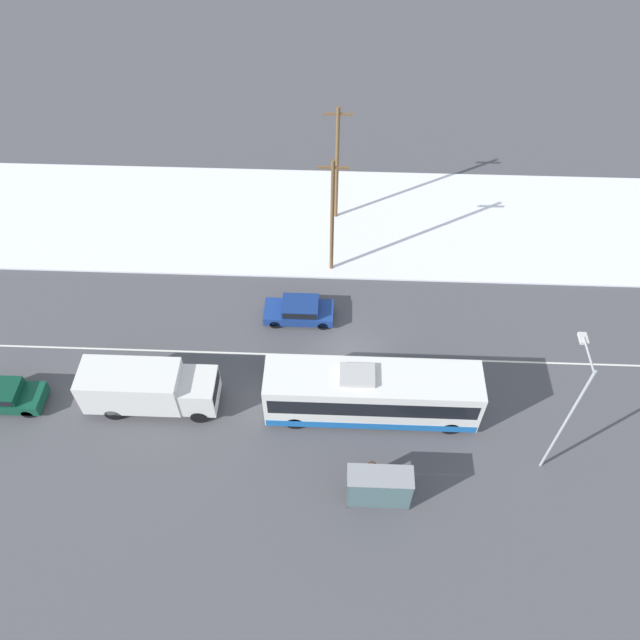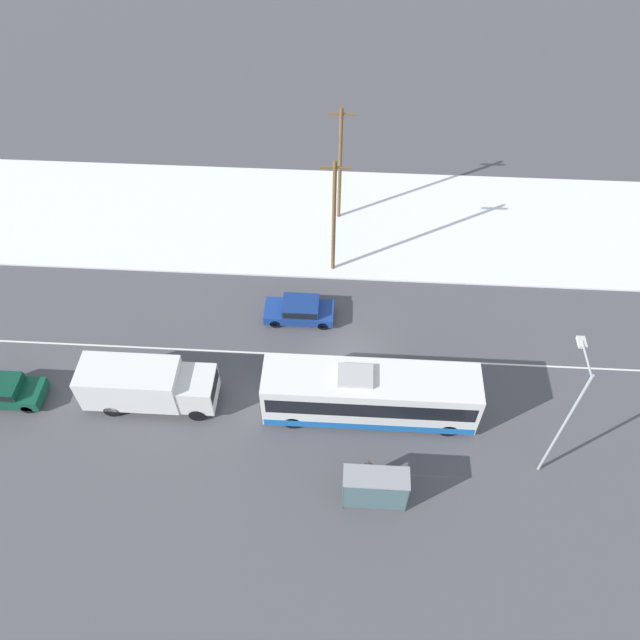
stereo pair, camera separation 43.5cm
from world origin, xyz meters
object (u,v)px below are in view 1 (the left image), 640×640
utility_pole_snowlot (337,164)px  bus_shelter (380,488)px  box_truck (147,387)px  sedan_car (299,310)px  parked_car_near_truck (3,395)px  pedestrian_at_stop (372,468)px  utility_pole_roadside (332,217)px  streetlamp (570,405)px  city_bus (372,394)px

utility_pole_snowlot → bus_shelter: bearing=-83.2°
box_truck → sedan_car: 10.15m
box_truck → parked_car_near_truck: (-7.99, -0.31, -0.77)m
sedan_car → pedestrian_at_stop: pedestrian_at_stop is taller
sedan_car → utility_pole_snowlot: bearing=-101.9°
sedan_car → utility_pole_roadside: utility_pole_roadside is taller
utility_pole_snowlot → streetlamp: bearing=-59.4°
parked_car_near_truck → utility_pole_roadside: size_ratio=0.49×
pedestrian_at_stop → utility_pole_snowlot: utility_pole_snowlot is taller
bus_shelter → pedestrian_at_stop: bearing=103.3°
box_truck → utility_pole_roadside: 14.73m
sedan_car → utility_pole_snowlot: utility_pole_snowlot is taller
sedan_car → parked_car_near_truck: (-15.76, -6.79, 0.05)m
utility_pole_roadside → utility_pole_snowlot: (0.18, 5.21, 0.07)m
box_truck → pedestrian_at_stop: 12.64m
box_truck → utility_pole_roadside: size_ratio=0.84×
streetlamp → bus_shelter: bearing=-162.0°
bus_shelter → utility_pole_roadside: (-2.73, 16.10, 2.80)m
sedan_car → streetlamp: bearing=145.2°
bus_shelter → parked_car_near_truck: bearing=166.2°
box_truck → pedestrian_at_stop: box_truck is taller
city_bus → pedestrian_at_stop: size_ratio=6.88×
sedan_car → utility_pole_snowlot: 10.45m
bus_shelter → utility_pole_snowlot: 21.65m
city_bus → parked_car_near_truck: bearing=-179.2°
pedestrian_at_stop → utility_pole_roadside: 15.34m
parked_car_near_truck → bus_shelter: size_ratio=1.34×
sedan_car → streetlamp: size_ratio=0.50×
sedan_car → pedestrian_at_stop: (4.23, -10.42, 0.24)m
parked_car_near_truck → utility_pole_roadside: bearing=32.3°
city_bus → box_truck: (-12.01, 0.05, -0.14)m
box_truck → bus_shelter: box_truck is taller
parked_car_near_truck → pedestrian_at_stop: size_ratio=2.57×
bus_shelter → utility_pole_snowlot: utility_pole_snowlot is taller
parked_car_near_truck → utility_pole_snowlot: 24.41m
city_bus → utility_pole_roadside: bearing=102.6°
box_truck → bus_shelter: (12.32, -5.30, 0.10)m
pedestrian_at_stop → bus_shelter: bearing=-76.7°
box_truck → sedan_car: size_ratio=1.71×
parked_car_near_truck → utility_pole_roadside: 21.12m
city_bus → box_truck: city_bus is taller
city_bus → bus_shelter: 5.26m
sedan_car → pedestrian_at_stop: bearing=112.1°
bus_shelter → utility_pole_snowlot: bearing=96.8°
box_truck → streetlamp: size_ratio=0.86×
city_bus → utility_pole_snowlot: (-2.24, 16.06, 2.83)m
parked_car_near_truck → utility_pole_snowlot: size_ratio=0.48×
box_truck → sedan_car: (7.77, 6.48, -0.82)m
pedestrian_at_stop → city_bus: bearing=89.8°
streetlamp → box_truck: bearing=173.0°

